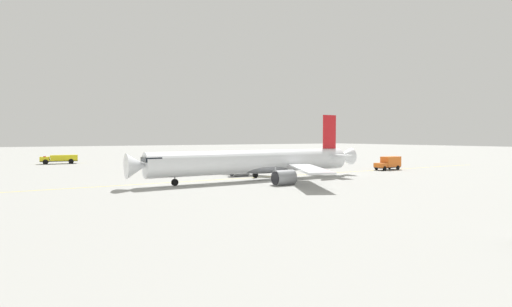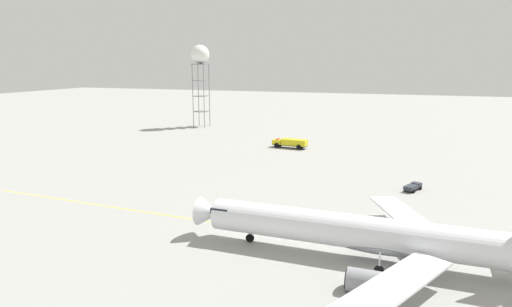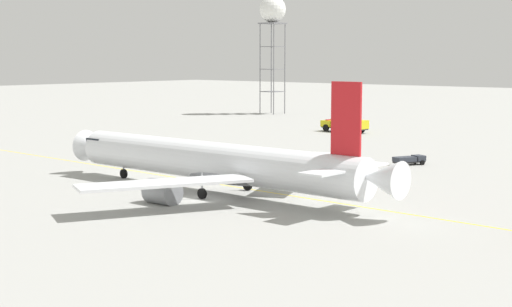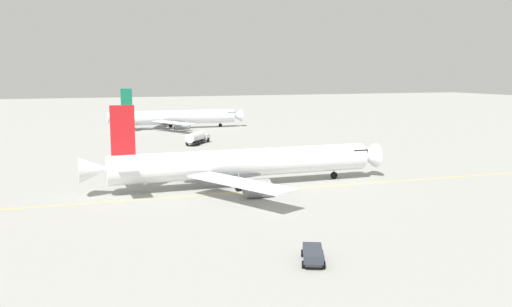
# 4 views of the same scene
# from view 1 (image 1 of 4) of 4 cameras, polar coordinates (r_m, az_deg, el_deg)

# --- Properties ---
(ground_plane) EXTENTS (600.00, 600.00, 0.00)m
(ground_plane) POSITION_cam_1_polar(r_m,az_deg,el_deg) (63.77, 2.91, -4.37)
(ground_plane) COLOR #9E9E99
(airliner_main) EXTENTS (44.98, 36.65, 12.16)m
(airliner_main) POSITION_cam_1_polar(r_m,az_deg,el_deg) (65.82, 0.37, -1.40)
(airliner_main) COLOR white
(airliner_main) RESTS_ON ground_plane
(baggage_truck_truck) EXTENTS (3.31, 4.64, 1.22)m
(baggage_truck_truck) POSITION_cam_1_polar(r_m,az_deg,el_deg) (96.89, -7.40, -1.61)
(baggage_truck_truck) COLOR #232326
(baggage_truck_truck) RESTS_ON ground_plane
(catering_truck_truck) EXTENTS (7.14, 2.76, 3.10)m
(catering_truck_truck) POSITION_cam_1_polar(r_m,az_deg,el_deg) (92.62, 19.76, -1.34)
(catering_truck_truck) COLOR #232326
(catering_truck_truck) RESTS_ON ground_plane
(fire_tender_truck) EXTENTS (9.88, 3.82, 2.50)m
(fire_tender_truck) POSITION_cam_1_polar(r_m,az_deg,el_deg) (121.04, -27.90, -0.68)
(fire_tender_truck) COLOR #232326
(fire_tender_truck) RESTS_ON ground_plane
(taxiway_centreline) EXTENTS (136.68, 6.05, 0.01)m
(taxiway_centreline) POSITION_cam_1_polar(r_m,az_deg,el_deg) (70.57, -0.07, -3.70)
(taxiway_centreline) COLOR yellow
(taxiway_centreline) RESTS_ON ground_plane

